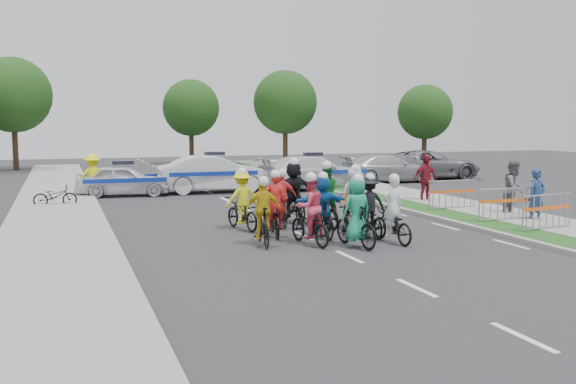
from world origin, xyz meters
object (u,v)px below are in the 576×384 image
object	(u,v)px
rider_9	(281,204)
civilian_suv	(428,165)
barrier_2	(452,196)
tree_2	(425,112)
rider_7	(354,204)
tree_4	(191,108)
rider_1	(356,219)
parked_bike	(55,196)
rider_3	(263,219)
tree_3	(13,95)
cone_1	(363,185)
civilian_sedan	(388,168)
police_car_1	(215,174)
police_car_0	(123,180)
spectator_2	(426,179)
rider_0	(392,220)
rider_6	(275,214)
tree_1	(285,102)
rider_10	(242,206)
police_car_2	(313,172)
marshal_hiviz	(93,176)
rider_4	(368,212)
barrier_1	(505,206)
spectator_1	(514,188)
rider_11	(293,196)
barrier_0	(547,214)
spectator_0	(537,196)
rider_8	(325,203)
rider_5	(322,210)
rider_2	(310,218)

from	to	relation	value
rider_9	civilian_suv	world-z (taller)	rider_9
barrier_2	tree_2	xyz separation A→B (m)	(11.30, 20.23, 3.27)
rider_7	tree_4	world-z (taller)	tree_4
rider_1	parked_bike	bearing A→B (deg)	-64.09
rider_3	tree_3	size ratio (longest dim) A/B	0.24
cone_1	civilian_sedan	bearing A→B (deg)	49.88
civilian_sedan	police_car_1	bearing A→B (deg)	103.39
police_car_0	spectator_2	size ratio (longest dim) A/B	2.10
rider_3	civilian_suv	xyz separation A→B (m)	(14.41, 15.26, 0.11)
rider_0	police_car_1	world-z (taller)	rider_0
rider_6	rider_7	world-z (taller)	rider_7
rider_6	tree_1	distance (m)	28.76
spectator_2	civilian_suv	bearing A→B (deg)	48.47
rider_1	rider_10	world-z (taller)	rider_1
rider_1	cone_1	distance (m)	12.62
police_car_2	marshal_hiviz	xyz separation A→B (m)	(-9.97, -0.10, 0.13)
rider_4	civilian_sedan	xyz separation A→B (m)	(8.28, 14.10, 0.03)
rider_9	barrier_1	world-z (taller)	rider_9
rider_3	spectator_1	distance (m)	9.69
tree_1	rider_11	bearing A→B (deg)	-108.90
marshal_hiviz	tree_1	bearing A→B (deg)	-136.34
rider_0	spectator_1	xyz separation A→B (m)	(6.18, 2.83, 0.34)
barrier_0	rider_4	bearing A→B (deg)	166.29
barrier_1	barrier_2	distance (m)	2.86
rider_6	tree_4	world-z (taller)	tree_4
rider_10	spectator_0	distance (m)	9.25
rider_0	barrier_1	world-z (taller)	rider_0
rider_4	tree_4	world-z (taller)	tree_4
spectator_0	rider_4	bearing A→B (deg)	174.85
rider_8	rider_11	size ratio (longest dim) A/B	0.98
spectator_1	rider_6	bearing A→B (deg)	162.83
rider_1	cone_1	world-z (taller)	rider_1
spectator_0	barrier_1	xyz separation A→B (m)	(-1.03, 0.21, -0.29)
rider_3	rider_6	size ratio (longest dim) A/B	0.94
rider_1	spectator_2	distance (m)	9.65
rider_6	rider_9	size ratio (longest dim) A/B	1.08
spectator_0	spectator_1	size ratio (longest dim) A/B	0.90
tree_1	rider_10	bearing A→B (deg)	-112.12
barrier_0	tree_1	xyz separation A→B (m)	(2.30, 28.90, 3.98)
rider_11	tree_2	xyz separation A→B (m)	(17.44, 20.65, 2.98)
spectator_2	tree_2	distance (m)	21.07
marshal_hiviz	tree_4	bearing A→B (deg)	-116.64
spectator_2	barrier_0	size ratio (longest dim) A/B	0.94
police_car_1	spectator_2	distance (m)	9.48
rider_5	marshal_hiviz	bearing A→B (deg)	-64.81
rider_8	tree_2	distance (m)	27.73
rider_1	rider_7	xyz separation A→B (m)	(1.11, 2.46, 0.02)
rider_2	tree_2	distance (m)	30.55
police_car_2	rider_11	bearing A→B (deg)	146.43
police_car_2	cone_1	bearing A→B (deg)	-154.83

